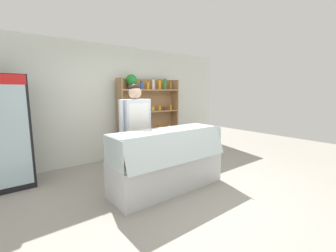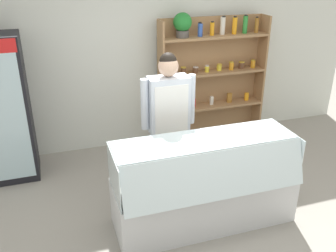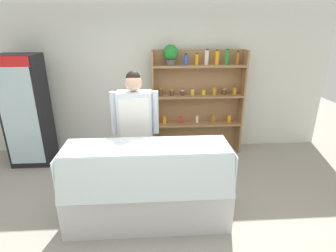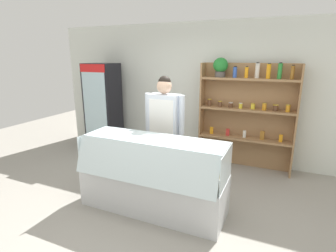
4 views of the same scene
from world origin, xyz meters
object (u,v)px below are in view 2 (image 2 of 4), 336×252
object	(u,v)px
shelving_unit	(209,70)
deli_display_case	(203,197)
shop_clerk	(168,112)
drinks_fridge	(3,110)

from	to	relation	value
shelving_unit	deli_display_case	world-z (taller)	shelving_unit
shelving_unit	shop_clerk	distance (m)	1.60
drinks_fridge	shop_clerk	bearing A→B (deg)	-26.45
shelving_unit	shop_clerk	world-z (taller)	shelving_unit
drinks_fridge	deli_display_case	size ratio (longest dim) A/B	0.97
shelving_unit	shop_clerk	bearing A→B (deg)	-130.64
drinks_fridge	deli_display_case	world-z (taller)	drinks_fridge
deli_display_case	shop_clerk	bearing A→B (deg)	102.32
shelving_unit	drinks_fridge	bearing A→B (deg)	-174.86
shop_clerk	shelving_unit	bearing A→B (deg)	49.36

